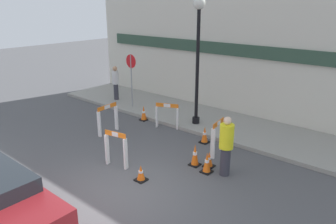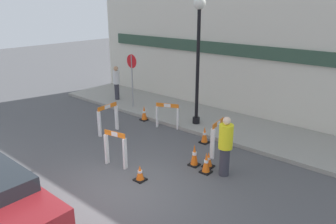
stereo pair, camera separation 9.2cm
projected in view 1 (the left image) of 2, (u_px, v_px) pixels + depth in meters
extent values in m
plane|color=#4C4C4F|center=(118.00, 194.00, 8.39)|extent=(60.00, 60.00, 0.00)
cube|color=gray|center=(233.00, 127.00, 12.69)|extent=(18.00, 2.91, 0.14)
cube|color=beige|center=(257.00, 53.00, 12.94)|extent=(18.00, 0.12, 5.50)
cube|color=#2D4738|center=(256.00, 52.00, 12.85)|extent=(16.20, 0.10, 0.50)
cylinder|color=black|center=(196.00, 120.00, 12.87)|extent=(0.29, 0.29, 0.24)
cylinder|color=black|center=(197.00, 69.00, 12.22)|extent=(0.13, 0.13, 4.32)
sphere|color=silver|center=(199.00, 3.00, 11.47)|extent=(0.44, 0.44, 0.44)
cylinder|color=gray|center=(132.00, 81.00, 14.57)|extent=(0.06, 0.06, 2.34)
cylinder|color=red|center=(131.00, 61.00, 14.29)|extent=(0.60, 0.04, 0.60)
cube|color=white|center=(213.00, 144.00, 10.13)|extent=(0.14, 0.08, 0.99)
cube|color=white|center=(222.00, 136.00, 10.73)|extent=(0.14, 0.08, 0.99)
cube|color=orange|center=(219.00, 123.00, 10.25)|extent=(0.14, 0.80, 0.15)
cube|color=white|center=(219.00, 123.00, 10.25)|extent=(0.06, 0.24, 0.13)
cube|color=white|center=(178.00, 119.00, 12.53)|extent=(0.11, 0.14, 0.85)
cube|color=white|center=(157.00, 117.00, 12.75)|extent=(0.11, 0.14, 0.85)
cube|color=orange|center=(167.00, 105.00, 12.48)|extent=(0.83, 0.38, 0.15)
cube|color=white|center=(167.00, 105.00, 12.48)|extent=(0.26, 0.14, 0.14)
cube|color=white|center=(116.00, 118.00, 12.47)|extent=(0.14, 0.07, 0.96)
cube|color=white|center=(99.00, 124.00, 11.80)|extent=(0.14, 0.07, 0.96)
cube|color=orange|center=(107.00, 107.00, 11.96)|extent=(0.09, 0.93, 0.15)
cube|color=white|center=(107.00, 107.00, 11.96)|extent=(0.05, 0.28, 0.14)
cube|color=white|center=(107.00, 149.00, 9.81)|extent=(0.08, 0.14, 0.96)
cube|color=white|center=(126.00, 154.00, 9.49)|extent=(0.08, 0.14, 0.96)
cube|color=orange|center=(115.00, 134.00, 9.48)|extent=(0.73, 0.16, 0.15)
cube|color=white|center=(115.00, 134.00, 9.48)|extent=(0.22, 0.07, 0.14)
cube|color=black|center=(195.00, 164.00, 9.85)|extent=(0.30, 0.30, 0.04)
cone|color=orange|center=(195.00, 154.00, 9.74)|extent=(0.23, 0.22, 0.64)
cylinder|color=white|center=(195.00, 153.00, 9.73)|extent=(0.13, 0.13, 0.09)
cube|color=black|center=(144.00, 120.00, 13.60)|extent=(0.30, 0.30, 0.04)
cone|color=orange|center=(144.00, 113.00, 13.50)|extent=(0.22, 0.22, 0.59)
cylinder|color=white|center=(144.00, 112.00, 13.49)|extent=(0.13, 0.13, 0.08)
cube|color=black|center=(204.00, 142.00, 11.44)|extent=(0.30, 0.30, 0.04)
cone|color=orange|center=(205.00, 134.00, 11.34)|extent=(0.22, 0.22, 0.56)
cylinder|color=white|center=(205.00, 133.00, 11.33)|extent=(0.13, 0.13, 0.08)
cube|color=black|center=(209.00, 166.00, 9.76)|extent=(0.30, 0.30, 0.04)
cone|color=orange|center=(209.00, 159.00, 9.68)|extent=(0.23, 0.22, 0.45)
cylinder|color=white|center=(209.00, 158.00, 9.67)|extent=(0.13, 0.13, 0.06)
cube|color=black|center=(141.00, 180.00, 9.01)|extent=(0.30, 0.30, 0.04)
cone|color=orange|center=(141.00, 172.00, 8.94)|extent=(0.22, 0.23, 0.41)
cylinder|color=white|center=(141.00, 172.00, 8.93)|extent=(0.13, 0.13, 0.06)
cube|color=black|center=(207.00, 172.00, 9.44)|extent=(0.30, 0.30, 0.04)
cone|color=orange|center=(207.00, 162.00, 9.34)|extent=(0.23, 0.22, 0.58)
cylinder|color=white|center=(207.00, 161.00, 9.33)|extent=(0.13, 0.13, 0.08)
cylinder|color=#33333D|center=(225.00, 161.00, 9.19)|extent=(0.33, 0.33, 0.83)
cylinder|color=yellow|center=(227.00, 136.00, 8.95)|extent=(0.45, 0.45, 0.69)
sphere|color=beige|center=(228.00, 121.00, 8.80)|extent=(0.25, 0.25, 0.22)
cylinder|color=#33333D|center=(116.00, 92.00, 15.93)|extent=(0.26, 0.26, 0.77)
cylinder|color=silver|center=(115.00, 77.00, 15.71)|extent=(0.35, 0.35, 0.64)
sphere|color=tan|center=(115.00, 68.00, 15.57)|extent=(0.25, 0.25, 0.22)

